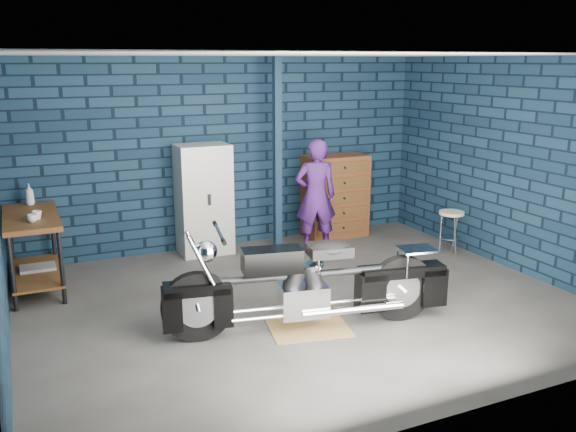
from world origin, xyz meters
name	(u,v)px	position (x,y,z in m)	size (l,w,h in m)	color
ground	(302,303)	(0.00, 0.00, 0.00)	(6.00, 6.00, 0.00)	#514F4B
room_walls	(282,128)	(0.00, 0.55, 1.90)	(6.02, 5.01, 2.71)	#102235
support_post	(277,156)	(0.55, 1.95, 1.35)	(0.10, 0.10, 2.70)	#122539
workbench	(35,252)	(-2.68, 1.70, 0.46)	(0.60, 1.40, 0.91)	brown
drip_mat	(309,328)	(-0.23, -0.64, 0.00)	(0.80, 0.60, 0.01)	olive
motorcycle	(309,278)	(-0.23, -0.64, 0.55)	(2.49, 0.67, 1.10)	black
person	(316,196)	(1.01, 1.67, 0.80)	(0.59, 0.39, 1.60)	#481C6B
storage_bin	(39,276)	(-2.66, 1.79, 0.13)	(0.40, 0.29, 0.25)	gray
locker	(204,200)	(-0.44, 2.23, 0.77)	(0.72, 0.51, 1.54)	silver
tool_chest	(336,196)	(1.64, 2.23, 0.63)	(0.94, 0.52, 1.26)	brown
shop_stool	(450,233)	(2.64, 0.72, 0.31)	(0.34, 0.34, 0.62)	beige
cup_a	(32,218)	(-2.67, 1.34, 0.95)	(0.11, 0.11, 0.09)	beige
cup_b	(37,215)	(-2.62, 1.44, 0.96)	(0.11, 0.11, 0.10)	beige
bottle	(30,194)	(-2.66, 2.25, 1.04)	(0.10, 0.10, 0.26)	gray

